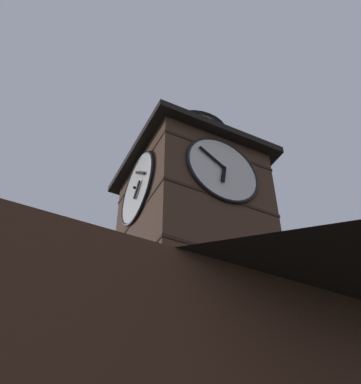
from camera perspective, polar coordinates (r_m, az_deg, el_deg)
The scene contains 1 object.
clock_tower at distance 15.80m, azimuth 1.39°, elevation -1.93°, with size 4.53×4.53×8.08m.
Camera 1 is at (6.48, 7.72, 1.66)m, focal length 45.37 mm.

